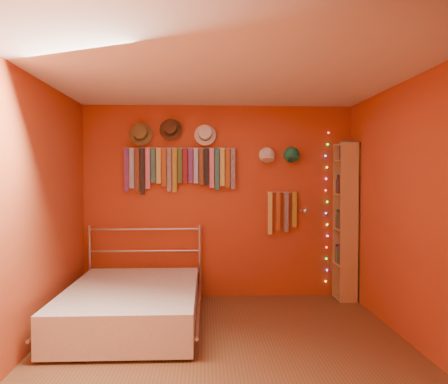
{
  "coord_description": "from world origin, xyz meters",
  "views": [
    {
      "loc": [
        -0.18,
        -3.95,
        1.57
      ],
      "look_at": [
        0.03,
        0.9,
        1.4
      ],
      "focal_mm": 35.0,
      "sensor_mm": 36.0,
      "label": 1
    }
  ],
  "objects": [
    {
      "name": "cap_green",
      "position": [
        0.95,
        1.7,
        1.86
      ],
      "size": [
        0.19,
        0.24,
        0.19
      ],
      "color": "#186F4F",
      "rests_on": "back_wall"
    },
    {
      "name": "fedora_white",
      "position": [
        -0.18,
        1.66,
        2.12
      ],
      "size": [
        0.28,
        0.15,
        0.27
      ],
      "rotation": [
        1.36,
        0.0,
        0.0
      ],
      "color": "silver",
      "rests_on": "back_wall"
    },
    {
      "name": "small_tie_rack",
      "position": [
        0.82,
        1.69,
        1.14
      ],
      "size": [
        0.4,
        0.03,
        0.56
      ],
      "color": "#BABABF",
      "rests_on": "back_wall"
    },
    {
      "name": "fedora_olive",
      "position": [
        -1.0,
        1.65,
        2.13
      ],
      "size": [
        0.3,
        0.16,
        0.3
      ],
      "rotation": [
        1.36,
        0.0,
        0.0
      ],
      "color": "brown",
      "rests_on": "back_wall"
    },
    {
      "name": "right_wall",
      "position": [
        1.75,
        0.0,
        1.25
      ],
      "size": [
        0.02,
        3.5,
        2.5
      ],
      "primitive_type": "cube",
      "color": "#A9311B",
      "rests_on": "ground"
    },
    {
      "name": "ground",
      "position": [
        0.0,
        0.0,
        0.0
      ],
      "size": [
        3.5,
        3.5,
        0.0
      ],
      "primitive_type": "plane",
      "color": "brown",
      "rests_on": "ground"
    },
    {
      "name": "fedora_brown",
      "position": [
        -0.62,
        1.65,
        2.19
      ],
      "size": [
        0.29,
        0.15,
        0.28
      ],
      "rotation": [
        1.36,
        0.0,
        0.0
      ],
      "color": "#422917",
      "rests_on": "back_wall"
    },
    {
      "name": "back_wall",
      "position": [
        0.0,
        1.75,
        1.25
      ],
      "size": [
        3.5,
        0.02,
        2.5
      ],
      "primitive_type": "cube",
      "color": "#A9311B",
      "rests_on": "ground"
    },
    {
      "name": "bed",
      "position": [
        -0.95,
        0.65,
        0.22
      ],
      "size": [
        1.44,
        1.98,
        0.95
      ],
      "rotation": [
        0.0,
        0.0,
        -0.0
      ],
      "color": "#BABABF",
      "rests_on": "ground"
    },
    {
      "name": "fairy_lights",
      "position": [
        1.42,
        1.71,
        1.17
      ],
      "size": [
        0.06,
        0.02,
        1.98
      ],
      "color": "#FF3333",
      "rests_on": "back_wall"
    },
    {
      "name": "tie_rack",
      "position": [
        -0.51,
        1.68,
        1.7
      ],
      "size": [
        1.45,
        0.03,
        0.6
      ],
      "color": "#BABABF",
      "rests_on": "back_wall"
    },
    {
      "name": "left_wall",
      "position": [
        -1.75,
        0.0,
        1.25
      ],
      "size": [
        0.02,
        3.5,
        2.5
      ],
      "primitive_type": "cube",
      "color": "#A9311B",
      "rests_on": "ground"
    },
    {
      "name": "ceiling",
      "position": [
        0.0,
        0.0,
        2.5
      ],
      "size": [
        3.5,
        3.5,
        0.02
      ],
      "primitive_type": "cube",
      "color": "white",
      "rests_on": "back_wall"
    },
    {
      "name": "bookshelf",
      "position": [
        1.66,
        1.53,
        1.02
      ],
      "size": [
        0.25,
        0.34,
        2.0
      ],
      "color": "tan",
      "rests_on": "ground"
    },
    {
      "name": "reading_lamp",
      "position": [
        1.09,
        1.51,
        1.15
      ],
      "size": [
        0.07,
        0.31,
        0.09
      ],
      "color": "#BABABF",
      "rests_on": "back_wall"
    },
    {
      "name": "cap_white",
      "position": [
        0.62,
        1.7,
        1.85
      ],
      "size": [
        0.19,
        0.24,
        0.19
      ],
      "color": "white",
      "rests_on": "back_wall"
    }
  ]
}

